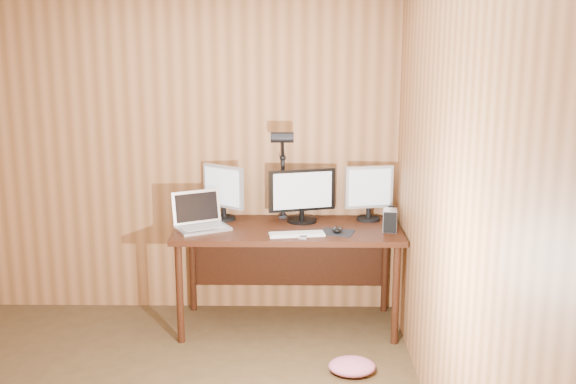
{
  "coord_description": "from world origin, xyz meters",
  "views": [
    {
      "loc": [
        0.99,
        -3.0,
        2.04
      ],
      "look_at": [
        0.93,
        1.58,
        1.02
      ],
      "focal_mm": 42.0,
      "sensor_mm": 36.0,
      "label": 1
    }
  ],
  "objects_px": {
    "desk_lamp": "(283,162)",
    "speaker": "(391,214)",
    "keyboard": "(297,234)",
    "monitor_left": "(223,191)",
    "laptop": "(200,219)",
    "monitor_right": "(369,191)",
    "mouse": "(337,229)",
    "phone": "(304,236)",
    "desk": "(288,241)",
    "monitor_center": "(302,195)",
    "hard_drive": "(390,220)"
  },
  "relations": [
    {
      "from": "monitor_center",
      "to": "mouse",
      "type": "xyz_separation_m",
      "value": [
        0.24,
        -0.29,
        -0.18
      ]
    },
    {
      "from": "laptop",
      "to": "phone",
      "type": "distance_m",
      "value": 0.77
    },
    {
      "from": "laptop",
      "to": "keyboard",
      "type": "bearing_deg",
      "value": -42.74
    },
    {
      "from": "keyboard",
      "to": "monitor_left",
      "type": "bearing_deg",
      "value": 134.32
    },
    {
      "from": "laptop",
      "to": "keyboard",
      "type": "relative_size",
      "value": 1.13
    },
    {
      "from": "monitor_right",
      "to": "phone",
      "type": "xyz_separation_m",
      "value": [
        -0.48,
        -0.45,
        -0.21
      ]
    },
    {
      "from": "keyboard",
      "to": "phone",
      "type": "xyz_separation_m",
      "value": [
        0.05,
        -0.04,
        -0.0
      ]
    },
    {
      "from": "desk",
      "to": "phone",
      "type": "relative_size",
      "value": 13.65
    },
    {
      "from": "laptop",
      "to": "phone",
      "type": "bearing_deg",
      "value": -44.79
    },
    {
      "from": "mouse",
      "to": "desk_lamp",
      "type": "bearing_deg",
      "value": 163.17
    },
    {
      "from": "phone",
      "to": "keyboard",
      "type": "bearing_deg",
      "value": 149.89
    },
    {
      "from": "phone",
      "to": "monitor_center",
      "type": "bearing_deg",
      "value": 102.18
    },
    {
      "from": "desk",
      "to": "monitor_right",
      "type": "bearing_deg",
      "value": 12.98
    },
    {
      "from": "phone",
      "to": "monitor_left",
      "type": "bearing_deg",
      "value": 153.17
    },
    {
      "from": "desk",
      "to": "monitor_left",
      "type": "distance_m",
      "value": 0.61
    },
    {
      "from": "mouse",
      "to": "desk",
      "type": "bearing_deg",
      "value": 171.83
    },
    {
      "from": "monitor_left",
      "to": "mouse",
      "type": "bearing_deg",
      "value": 11.74
    },
    {
      "from": "desk",
      "to": "hard_drive",
      "type": "height_order",
      "value": "hard_drive"
    },
    {
      "from": "laptop",
      "to": "mouse",
      "type": "relative_size",
      "value": 3.92
    },
    {
      "from": "keyboard",
      "to": "monitor_right",
      "type": "bearing_deg",
      "value": 29.34
    },
    {
      "from": "speaker",
      "to": "desk_lamp",
      "type": "height_order",
      "value": "desk_lamp"
    },
    {
      "from": "monitor_left",
      "to": "speaker",
      "type": "xyz_separation_m",
      "value": [
        1.24,
        -0.05,
        -0.16
      ]
    },
    {
      "from": "monitor_center",
      "to": "monitor_right",
      "type": "bearing_deg",
      "value": -10.11
    },
    {
      "from": "keyboard",
      "to": "mouse",
      "type": "xyz_separation_m",
      "value": [
        0.28,
        0.07,
        0.01
      ]
    },
    {
      "from": "monitor_left",
      "to": "phone",
      "type": "xyz_separation_m",
      "value": [
        0.59,
        -0.45,
        -0.21
      ]
    },
    {
      "from": "keyboard",
      "to": "hard_drive",
      "type": "bearing_deg",
      "value": 2.61
    },
    {
      "from": "desk_lamp",
      "to": "keyboard",
      "type": "bearing_deg",
      "value": -67.82
    },
    {
      "from": "monitor_left",
      "to": "mouse",
      "type": "relative_size",
      "value": 3.64
    },
    {
      "from": "keyboard",
      "to": "phone",
      "type": "height_order",
      "value": "keyboard"
    },
    {
      "from": "desk",
      "to": "speaker",
      "type": "relative_size",
      "value": 13.63
    },
    {
      "from": "monitor_center",
      "to": "monitor_left",
      "type": "distance_m",
      "value": 0.58
    },
    {
      "from": "monitor_right",
      "to": "desk_lamp",
      "type": "relative_size",
      "value": 0.57
    },
    {
      "from": "desk_lamp",
      "to": "speaker",
      "type": "bearing_deg",
      "value": 5.32
    },
    {
      "from": "monitor_left",
      "to": "desk_lamp",
      "type": "xyz_separation_m",
      "value": [
        0.44,
        -0.02,
        0.22
      ]
    },
    {
      "from": "laptop",
      "to": "monitor_center",
      "type": "bearing_deg",
      "value": -13.87
    },
    {
      "from": "mouse",
      "to": "phone",
      "type": "relative_size",
      "value": 0.96
    },
    {
      "from": "keyboard",
      "to": "speaker",
      "type": "distance_m",
      "value": 0.79
    },
    {
      "from": "hard_drive",
      "to": "monitor_center",
      "type": "bearing_deg",
      "value": 167.18
    },
    {
      "from": "monitor_right",
      "to": "laptop",
      "type": "relative_size",
      "value": 0.92
    },
    {
      "from": "laptop",
      "to": "desk_lamp",
      "type": "distance_m",
      "value": 0.72
    },
    {
      "from": "hard_drive",
      "to": "monitor_left",
      "type": "bearing_deg",
      "value": 174.8
    },
    {
      "from": "laptop",
      "to": "speaker",
      "type": "relative_size",
      "value": 3.77
    },
    {
      "from": "desk",
      "to": "desk_lamp",
      "type": "distance_m",
      "value": 0.58
    },
    {
      "from": "speaker",
      "to": "monitor_right",
      "type": "bearing_deg",
      "value": 163.72
    },
    {
      "from": "phone",
      "to": "desk_lamp",
      "type": "relative_size",
      "value": 0.16
    },
    {
      "from": "monitor_left",
      "to": "monitor_right",
      "type": "bearing_deg",
      "value": 34.27
    },
    {
      "from": "desk",
      "to": "monitor_left",
      "type": "bearing_deg",
      "value": 164.16
    },
    {
      "from": "speaker",
      "to": "desk_lamp",
      "type": "xyz_separation_m",
      "value": [
        -0.8,
        0.02,
        0.38
      ]
    },
    {
      "from": "monitor_right",
      "to": "desk_lamp",
      "type": "distance_m",
      "value": 0.67
    },
    {
      "from": "mouse",
      "to": "speaker",
      "type": "xyz_separation_m",
      "value": [
        0.41,
        0.29,
        0.04
      ]
    }
  ]
}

